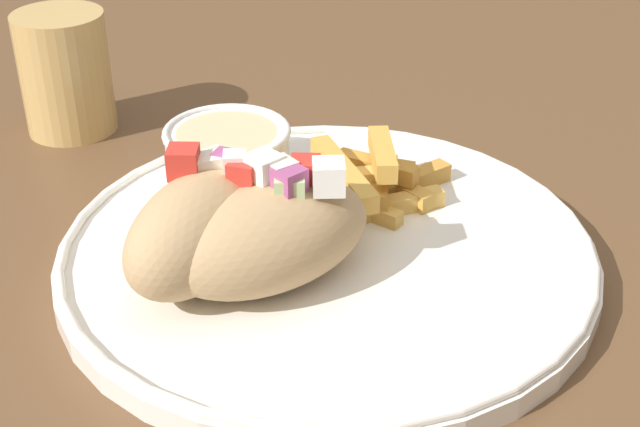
% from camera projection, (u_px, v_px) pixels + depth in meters
% --- Properties ---
extents(table, '(1.43, 1.43, 0.77)m').
position_uv_depth(table, '(339.00, 339.00, 0.58)').
color(table, brown).
rests_on(table, ground_plane).
extents(plate, '(0.32, 0.32, 0.02)m').
position_uv_depth(plate, '(320.00, 248.00, 0.53)').
color(plate, white).
rests_on(plate, table).
extents(pita_sandwich_near, '(0.14, 0.11, 0.07)m').
position_uv_depth(pita_sandwich_near, '(269.00, 233.00, 0.48)').
color(pita_sandwich_near, tan).
rests_on(pita_sandwich_near, plate).
extents(pita_sandwich_far, '(0.12, 0.08, 0.07)m').
position_uv_depth(pita_sandwich_far, '(202.00, 226.00, 0.49)').
color(pita_sandwich_far, tan).
rests_on(pita_sandwich_far, plate).
extents(fries_pile, '(0.11, 0.10, 0.04)m').
position_uv_depth(fries_pile, '(371.00, 182.00, 0.57)').
color(fries_pile, gold).
rests_on(fries_pile, plate).
extents(sauce_ramekin, '(0.08, 0.08, 0.04)m').
position_uv_depth(sauce_ramekin, '(228.00, 151.00, 0.59)').
color(sauce_ramekin, white).
rests_on(sauce_ramekin, plate).
extents(water_glass, '(0.07, 0.07, 0.09)m').
position_uv_depth(water_glass, '(66.00, 78.00, 0.68)').
color(water_glass, tan).
rests_on(water_glass, table).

